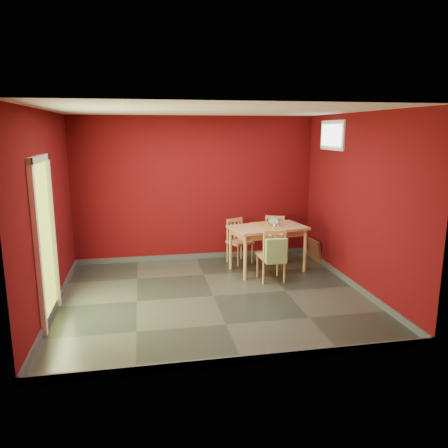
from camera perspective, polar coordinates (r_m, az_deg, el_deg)
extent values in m
plane|color=#2D342D|center=(6.63, -1.42, -9.38)|extent=(4.50, 4.50, 0.00)
plane|color=#52080B|center=(8.22, -3.74, 4.55)|extent=(4.50, 0.00, 4.50)
plane|color=#52080B|center=(4.34, 2.78, -2.27)|extent=(4.50, 0.00, 4.50)
plane|color=#52080B|center=(6.31, -22.08, 1.38)|extent=(0.00, 4.00, 4.00)
plane|color=#52080B|center=(6.98, 17.08, 2.69)|extent=(0.00, 4.00, 4.00)
plane|color=white|center=(6.18, -1.55, 14.63)|extent=(4.50, 4.50, 0.00)
cube|color=#3F4244|center=(8.48, -3.61, -4.21)|extent=(4.50, 0.02, 0.10)
cube|color=#3F4244|center=(4.84, 2.58, -17.30)|extent=(4.50, 0.02, 0.10)
cube|color=#3F4244|center=(6.66, -21.08, -9.67)|extent=(0.03, 4.00, 0.10)
cube|color=#3F4244|center=(7.29, 16.36, -7.44)|extent=(0.03, 4.00, 0.10)
cube|color=#B7D838|center=(5.99, -22.45, -2.37)|extent=(0.02, 0.85, 2.05)
cube|color=white|center=(5.54, -23.19, -3.14)|extent=(0.06, 0.08, 2.13)
cube|color=white|center=(6.42, -21.47, -1.00)|extent=(0.06, 0.08, 2.13)
cube|color=white|center=(5.83, -23.07, 7.83)|extent=(0.06, 1.01, 0.08)
cube|color=white|center=(7.79, 13.97, 11.18)|extent=(0.03, 0.90, 0.50)
cube|color=white|center=(7.78, 13.82, 11.19)|extent=(0.02, 0.76, 0.36)
cube|color=silver|center=(8.75, 6.84, -2.06)|extent=(0.08, 0.02, 0.12)
cube|color=tan|center=(7.62, 5.76, -0.47)|extent=(1.40, 0.98, 0.04)
cube|color=tan|center=(7.64, 5.75, -1.02)|extent=(1.25, 0.83, 0.11)
cylinder|color=tan|center=(7.21, 2.78, -4.44)|extent=(0.06, 0.06, 0.75)
cylinder|color=tan|center=(7.75, 0.87, -3.24)|extent=(0.06, 0.06, 0.75)
cylinder|color=tan|center=(7.74, 10.53, -3.46)|extent=(0.06, 0.06, 0.75)
cylinder|color=tan|center=(8.25, 8.24, -2.41)|extent=(0.06, 0.06, 0.75)
cube|color=#AB792C|center=(7.62, 5.77, -0.28)|extent=(0.50, 0.81, 0.01)
cube|color=#AB792C|center=(7.31, 6.57, -2.37)|extent=(0.36, 0.08, 0.37)
cube|color=tan|center=(8.13, 2.07, -2.39)|extent=(0.51, 0.51, 0.04)
cylinder|color=tan|center=(7.96, 1.85, -4.25)|extent=(0.03, 0.03, 0.38)
cylinder|color=tan|center=(8.21, 0.45, -3.72)|extent=(0.03, 0.03, 0.38)
cylinder|color=tan|center=(8.16, 3.69, -3.86)|extent=(0.03, 0.03, 0.38)
cylinder|color=tan|center=(8.40, 2.27, -3.36)|extent=(0.03, 0.03, 0.38)
cylinder|color=tan|center=(8.11, 0.45, -0.79)|extent=(0.03, 0.03, 0.41)
cylinder|color=tan|center=(8.30, 2.29, -0.50)|extent=(0.03, 0.03, 0.41)
cube|color=tan|center=(8.17, 1.39, 0.52)|extent=(0.33, 0.18, 0.06)
cube|color=tan|center=(8.16, 0.87, -0.98)|extent=(0.04, 0.03, 0.32)
cube|color=tan|center=(8.21, 1.38, -0.89)|extent=(0.04, 0.03, 0.32)
cube|color=tan|center=(8.26, 1.89, -0.81)|extent=(0.04, 0.03, 0.32)
cube|color=tan|center=(8.30, 6.53, -2.10)|extent=(0.51, 0.51, 0.04)
cylinder|color=tan|center=(8.21, 5.23, -3.76)|extent=(0.03, 0.03, 0.38)
cylinder|color=tan|center=(8.53, 5.46, -3.15)|extent=(0.03, 0.03, 0.38)
cylinder|color=tan|center=(8.18, 7.58, -3.86)|extent=(0.03, 0.03, 0.38)
cylinder|color=tan|center=(8.51, 7.72, -3.25)|extent=(0.03, 0.03, 0.38)
cylinder|color=tan|center=(8.42, 5.52, -0.26)|extent=(0.03, 0.03, 0.42)
cylinder|color=tan|center=(8.40, 7.81, -0.35)|extent=(0.03, 0.03, 0.42)
cube|color=tan|center=(8.38, 6.69, 0.85)|extent=(0.34, 0.16, 0.07)
cube|color=tan|center=(8.43, 6.02, -0.53)|extent=(0.04, 0.03, 0.33)
cube|color=tan|center=(8.42, 6.66, -0.55)|extent=(0.04, 0.03, 0.33)
cube|color=tan|center=(8.41, 7.29, -0.58)|extent=(0.04, 0.03, 0.33)
cube|color=tan|center=(7.22, 6.16, -4.09)|extent=(0.42, 0.42, 0.04)
cylinder|color=tan|center=(7.50, 7.00, -5.25)|extent=(0.04, 0.04, 0.40)
cylinder|color=tan|center=(7.18, 7.90, -6.07)|extent=(0.04, 0.04, 0.40)
cylinder|color=tan|center=(7.40, 4.39, -5.44)|extent=(0.04, 0.04, 0.40)
cylinder|color=tan|center=(7.08, 5.19, -6.28)|extent=(0.04, 0.04, 0.40)
cylinder|color=tan|center=(7.05, 8.01, -2.50)|extent=(0.04, 0.04, 0.44)
cylinder|color=tan|center=(6.94, 5.26, -2.67)|extent=(0.04, 0.04, 0.44)
cube|color=tan|center=(6.95, 6.68, -1.14)|extent=(0.37, 0.04, 0.07)
cube|color=tan|center=(7.04, 7.40, -2.85)|extent=(0.03, 0.02, 0.34)
cube|color=tan|center=(7.01, 6.64, -2.90)|extent=(0.03, 0.02, 0.34)
cube|color=tan|center=(6.98, 5.87, -2.94)|extent=(0.03, 0.02, 0.34)
cube|color=#86A76B|center=(6.95, 6.82, -3.54)|extent=(0.34, 0.11, 0.40)
cylinder|color=#86A76B|center=(6.91, 5.98, -1.38)|extent=(0.02, 0.17, 0.02)
cylinder|color=#86A76B|center=(6.97, 7.47, -1.30)|extent=(0.02, 0.17, 0.02)
cube|color=brown|center=(8.46, 11.79, -3.39)|extent=(0.17, 0.42, 0.42)
cube|color=black|center=(8.45, 11.76, -3.39)|extent=(0.12, 0.30, 0.29)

